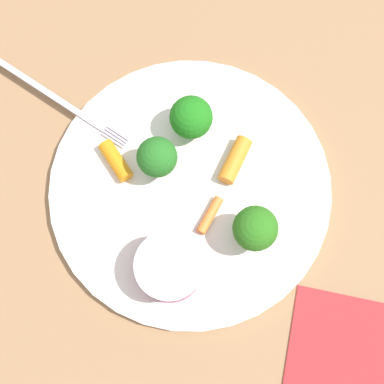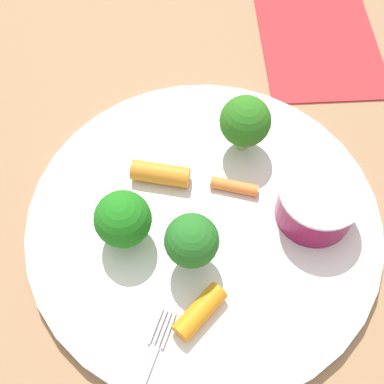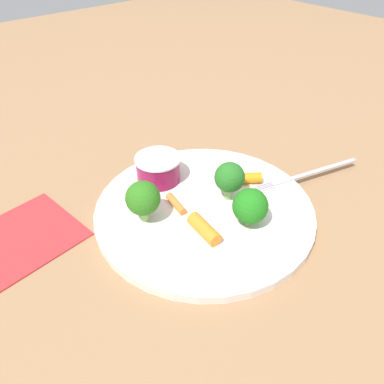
% 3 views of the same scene
% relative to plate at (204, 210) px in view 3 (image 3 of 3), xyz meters
% --- Properties ---
extents(ground_plane, '(2.40, 2.40, 0.00)m').
position_rel_plate_xyz_m(ground_plane, '(0.00, 0.00, -0.01)').
color(ground_plane, '#946D4A').
extents(plate, '(0.29, 0.29, 0.01)m').
position_rel_plate_xyz_m(plate, '(0.00, 0.00, 0.00)').
color(plate, silver).
rests_on(plate, ground_plane).
extents(sauce_cup, '(0.07, 0.07, 0.04)m').
position_rel_plate_xyz_m(sauce_cup, '(-0.01, 0.09, 0.02)').
color(sauce_cup, maroon).
rests_on(sauce_cup, plate).
extents(broccoli_floret_0, '(0.04, 0.04, 0.05)m').
position_rel_plate_xyz_m(broccoli_floret_0, '(0.02, -0.06, 0.04)').
color(broccoli_floret_0, '#96AE6C').
rests_on(broccoli_floret_0, plate).
extents(broccoli_floret_1, '(0.04, 0.04, 0.06)m').
position_rel_plate_xyz_m(broccoli_floret_1, '(0.04, -0.01, 0.04)').
color(broccoli_floret_1, '#89AD6D').
rests_on(broccoli_floret_1, plate).
extents(broccoli_floret_2, '(0.04, 0.04, 0.06)m').
position_rel_plate_xyz_m(broccoli_floret_2, '(-0.08, 0.03, 0.04)').
color(broccoli_floret_2, '#8BB764').
rests_on(broccoli_floret_2, plate).
extents(carrot_stick_0, '(0.02, 0.05, 0.02)m').
position_rel_plate_xyz_m(carrot_stick_0, '(-0.04, -0.04, 0.01)').
color(carrot_stick_0, orange).
rests_on(carrot_stick_0, plate).
extents(carrot_stick_1, '(0.02, 0.04, 0.01)m').
position_rel_plate_xyz_m(carrot_stick_1, '(-0.03, 0.02, 0.01)').
color(carrot_stick_1, orange).
rests_on(carrot_stick_1, plate).
extents(carrot_stick_2, '(0.04, 0.04, 0.02)m').
position_rel_plate_xyz_m(carrot_stick_2, '(0.08, 0.00, 0.01)').
color(carrot_stick_2, orange).
rests_on(carrot_stick_2, plate).
extents(fork, '(0.18, 0.06, 0.00)m').
position_rel_plate_xyz_m(fork, '(0.16, -0.05, 0.01)').
color(fork, '#BBB2C1').
rests_on(fork, plate).
extents(napkin, '(0.17, 0.14, 0.00)m').
position_rel_plate_xyz_m(napkin, '(-0.22, 0.11, -0.00)').
color(napkin, red).
rests_on(napkin, ground_plane).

